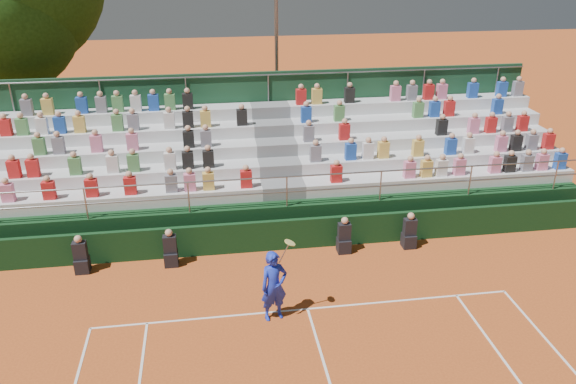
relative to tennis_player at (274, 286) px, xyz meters
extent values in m
plane|color=#C25420|center=(0.90, 0.21, -0.95)|extent=(90.00, 90.00, 0.00)
cube|color=white|center=(0.90, 0.21, -0.94)|extent=(11.00, 0.06, 0.01)
cube|color=black|center=(0.90, 3.41, -0.45)|extent=(20.00, 0.15, 1.00)
cube|color=black|center=(-5.23, 2.96, -0.73)|extent=(0.40, 0.40, 0.44)
cube|color=black|center=(-5.23, 2.96, -0.25)|extent=(0.38, 0.25, 0.55)
sphere|color=tan|center=(-5.23, 2.96, 0.13)|extent=(0.22, 0.22, 0.22)
cube|color=black|center=(-2.70, 2.96, -0.73)|extent=(0.40, 0.40, 0.44)
cube|color=black|center=(-2.70, 2.96, -0.25)|extent=(0.38, 0.25, 0.55)
sphere|color=tan|center=(-2.70, 2.96, 0.13)|extent=(0.22, 0.22, 0.22)
cube|color=black|center=(2.53, 2.96, -0.73)|extent=(0.40, 0.40, 0.44)
cube|color=black|center=(2.53, 2.96, -0.25)|extent=(0.38, 0.25, 0.55)
sphere|color=tan|center=(2.53, 2.96, 0.13)|extent=(0.22, 0.22, 0.22)
cube|color=black|center=(4.61, 2.96, -0.73)|extent=(0.40, 0.40, 0.44)
cube|color=black|center=(4.61, 2.96, -0.25)|extent=(0.38, 0.25, 0.55)
sphere|color=tan|center=(4.61, 2.96, 0.13)|extent=(0.22, 0.22, 0.22)
cube|color=black|center=(0.90, 6.51, -0.35)|extent=(20.00, 5.20, 1.20)
cube|color=silver|center=(-4.45, 4.84, 0.46)|extent=(9.30, 0.85, 0.42)
cube|color=silver|center=(6.25, 4.84, 0.46)|extent=(9.30, 0.85, 0.42)
cube|color=slate|center=(0.90, 4.84, 0.46)|extent=(1.40, 0.85, 0.42)
cube|color=silver|center=(-4.45, 5.69, 0.88)|extent=(9.30, 0.85, 0.42)
cube|color=silver|center=(6.25, 5.69, 0.88)|extent=(9.30, 0.85, 0.42)
cube|color=slate|center=(0.90, 5.69, 0.88)|extent=(1.40, 0.85, 0.42)
cube|color=silver|center=(-4.45, 6.54, 1.30)|extent=(9.30, 0.85, 0.42)
cube|color=silver|center=(6.25, 6.54, 1.30)|extent=(9.30, 0.85, 0.42)
cube|color=slate|center=(0.90, 6.54, 1.30)|extent=(1.40, 0.85, 0.42)
cube|color=silver|center=(-4.45, 7.39, 1.72)|extent=(9.30, 0.85, 0.42)
cube|color=silver|center=(6.25, 7.39, 1.72)|extent=(9.30, 0.85, 0.42)
cube|color=slate|center=(0.90, 7.39, 1.72)|extent=(1.40, 0.85, 0.42)
cube|color=silver|center=(-4.45, 8.24, 2.14)|extent=(9.30, 0.85, 0.42)
cube|color=silver|center=(6.25, 8.24, 2.14)|extent=(9.30, 0.85, 0.42)
cube|color=slate|center=(0.90, 8.24, 2.14)|extent=(1.40, 0.85, 0.42)
cube|color=#194328|center=(0.90, 8.76, 1.25)|extent=(20.00, 0.12, 4.40)
cylinder|color=gray|center=(0.90, 3.96, 1.25)|extent=(20.00, 0.05, 0.05)
cylinder|color=gray|center=(0.90, 8.66, 3.35)|extent=(20.00, 0.05, 0.05)
cube|color=pink|center=(-7.45, 4.69, 0.95)|extent=(0.36, 0.24, 0.56)
cube|color=red|center=(-6.27, 4.69, 0.95)|extent=(0.36, 0.24, 0.56)
cube|color=red|center=(-5.02, 4.69, 0.95)|extent=(0.36, 0.24, 0.56)
cube|color=red|center=(-3.87, 4.69, 0.95)|extent=(0.36, 0.24, 0.56)
cube|color=slate|center=(-2.62, 4.69, 0.95)|extent=(0.36, 0.24, 0.56)
cube|color=pink|center=(-2.05, 4.69, 0.95)|extent=(0.36, 0.24, 0.56)
cube|color=gold|center=(-1.48, 4.69, 0.95)|extent=(0.36, 0.24, 0.56)
cube|color=red|center=(-0.29, 4.69, 0.95)|extent=(0.36, 0.24, 0.56)
cube|color=red|center=(-7.43, 5.54, 1.37)|extent=(0.36, 0.24, 0.56)
cube|color=red|center=(-6.87, 5.54, 1.37)|extent=(0.36, 0.24, 0.56)
cube|color=#4C8C4C|center=(-5.60, 5.54, 1.37)|extent=(0.36, 0.24, 0.56)
cube|color=silver|center=(-4.46, 5.54, 1.37)|extent=(0.36, 0.24, 0.56)
cube|color=#4C8C4C|center=(-3.81, 5.54, 1.37)|extent=(0.36, 0.24, 0.56)
cube|color=silver|center=(-2.66, 5.54, 1.37)|extent=(0.36, 0.24, 0.56)
cube|color=black|center=(-2.10, 5.54, 1.37)|extent=(0.36, 0.24, 0.56)
cube|color=black|center=(-1.44, 5.54, 1.37)|extent=(0.36, 0.24, 0.56)
cube|color=#4C8C4C|center=(-6.81, 6.39, 1.79)|extent=(0.36, 0.24, 0.56)
cube|color=slate|center=(-6.21, 6.39, 1.79)|extent=(0.36, 0.24, 0.56)
cube|color=pink|center=(-5.03, 6.39, 1.79)|extent=(0.36, 0.24, 0.56)
cube|color=pink|center=(-3.89, 6.39, 1.79)|extent=(0.36, 0.24, 0.56)
cube|color=black|center=(-2.06, 6.39, 1.79)|extent=(0.36, 0.24, 0.56)
cube|color=slate|center=(-1.48, 6.39, 1.79)|extent=(0.36, 0.24, 0.56)
cube|color=red|center=(-8.01, 7.24, 2.21)|extent=(0.36, 0.24, 0.56)
cube|color=#4C8C4C|center=(-7.48, 7.24, 2.21)|extent=(0.36, 0.24, 0.56)
cube|color=silver|center=(-6.86, 7.24, 2.21)|extent=(0.36, 0.24, 0.56)
cube|color=#1E4CB2|center=(-6.29, 7.24, 2.21)|extent=(0.36, 0.24, 0.56)
cube|color=gold|center=(-5.65, 7.24, 2.21)|extent=(0.36, 0.24, 0.56)
cube|color=#4C8C4C|center=(-4.42, 7.24, 2.21)|extent=(0.36, 0.24, 0.56)
cube|color=slate|center=(-3.89, 7.24, 2.21)|extent=(0.36, 0.24, 0.56)
cube|color=silver|center=(-2.69, 7.24, 2.21)|extent=(0.36, 0.24, 0.56)
cube|color=black|center=(-2.06, 7.24, 2.21)|extent=(0.36, 0.24, 0.56)
cube|color=gold|center=(-1.46, 7.24, 2.21)|extent=(0.36, 0.24, 0.56)
cube|color=black|center=(-0.20, 7.24, 2.21)|extent=(0.36, 0.24, 0.56)
cube|color=slate|center=(-7.48, 8.09, 2.63)|extent=(0.36, 0.24, 0.56)
cube|color=gold|center=(-6.80, 8.09, 2.63)|extent=(0.36, 0.24, 0.56)
cube|color=#1E4CB2|center=(-5.67, 8.09, 2.63)|extent=(0.36, 0.24, 0.56)
cube|color=slate|center=(-5.02, 8.09, 2.63)|extent=(0.36, 0.24, 0.56)
cube|color=#4C8C4C|center=(-4.46, 8.09, 2.63)|extent=(0.36, 0.24, 0.56)
cube|color=silver|center=(-3.84, 8.09, 2.63)|extent=(0.36, 0.24, 0.56)
cube|color=#1E4CB2|center=(-3.23, 8.09, 2.63)|extent=(0.36, 0.24, 0.56)
cube|color=#4C8C4C|center=(-2.67, 8.09, 2.63)|extent=(0.36, 0.24, 0.56)
cube|color=black|center=(-2.05, 8.09, 2.63)|extent=(0.36, 0.24, 0.56)
cube|color=red|center=(2.63, 4.69, 0.95)|extent=(0.36, 0.24, 0.56)
cube|color=pink|center=(5.10, 4.69, 0.95)|extent=(0.36, 0.24, 0.56)
cube|color=gold|center=(5.68, 4.69, 0.95)|extent=(0.36, 0.24, 0.56)
cube|color=silver|center=(6.20, 4.69, 0.95)|extent=(0.36, 0.24, 0.56)
cube|color=pink|center=(6.84, 4.69, 0.95)|extent=(0.36, 0.24, 0.56)
cube|color=pink|center=(8.10, 4.69, 0.95)|extent=(0.36, 0.24, 0.56)
cube|color=black|center=(8.63, 4.69, 0.95)|extent=(0.36, 0.24, 0.56)
cube|color=slate|center=(9.25, 4.69, 0.95)|extent=(0.36, 0.24, 0.56)
cube|color=pink|center=(9.81, 4.69, 0.95)|extent=(0.36, 0.24, 0.56)
cube|color=#1E4CB2|center=(10.48, 4.69, 0.95)|extent=(0.36, 0.24, 0.56)
cube|color=slate|center=(2.10, 5.54, 1.37)|extent=(0.36, 0.24, 0.56)
cube|color=#1E4CB2|center=(3.30, 5.54, 1.37)|extent=(0.36, 0.24, 0.56)
cube|color=silver|center=(3.90, 5.54, 1.37)|extent=(0.36, 0.24, 0.56)
cube|color=gold|center=(4.44, 5.54, 1.37)|extent=(0.36, 0.24, 0.56)
cube|color=gold|center=(5.66, 5.54, 1.37)|extent=(0.36, 0.24, 0.56)
cube|color=#1E4CB2|center=(6.84, 5.54, 1.37)|extent=(0.36, 0.24, 0.56)
cube|color=silver|center=(7.48, 5.54, 1.37)|extent=(0.36, 0.24, 0.56)
cube|color=pink|center=(8.70, 5.54, 1.37)|extent=(0.36, 0.24, 0.56)
cube|color=black|center=(9.25, 5.54, 1.37)|extent=(0.36, 0.24, 0.56)
cube|color=slate|center=(9.84, 5.54, 1.37)|extent=(0.36, 0.24, 0.56)
cube|color=red|center=(10.47, 5.54, 1.37)|extent=(0.36, 0.24, 0.56)
cube|color=slate|center=(2.02, 6.39, 1.79)|extent=(0.36, 0.24, 0.56)
cube|color=red|center=(3.27, 6.39, 1.79)|extent=(0.36, 0.24, 0.56)
cube|color=black|center=(6.82, 6.39, 1.79)|extent=(0.36, 0.24, 0.56)
cube|color=pink|center=(8.02, 6.39, 1.79)|extent=(0.36, 0.24, 0.56)
cube|color=red|center=(8.67, 6.39, 1.79)|extent=(0.36, 0.24, 0.56)
cube|color=slate|center=(9.30, 6.39, 1.79)|extent=(0.36, 0.24, 0.56)
cube|color=red|center=(9.89, 6.39, 1.79)|extent=(0.36, 0.24, 0.56)
cube|color=#1E4CB2|center=(2.08, 7.24, 2.21)|extent=(0.36, 0.24, 0.56)
cube|color=#4C8C4C|center=(3.28, 7.24, 2.21)|extent=(0.36, 0.24, 0.56)
cube|color=#4C8C4C|center=(6.22, 7.24, 2.21)|extent=(0.36, 0.24, 0.56)
cube|color=#1E4CB2|center=(6.84, 7.24, 2.21)|extent=(0.36, 0.24, 0.56)
cube|color=red|center=(7.41, 7.24, 2.21)|extent=(0.36, 0.24, 0.56)
cube|color=#1E4CB2|center=(9.29, 7.24, 2.21)|extent=(0.36, 0.24, 0.56)
cube|color=red|center=(2.03, 8.09, 2.63)|extent=(0.36, 0.24, 0.56)
cube|color=gold|center=(2.62, 8.09, 2.63)|extent=(0.36, 0.24, 0.56)
cube|color=black|center=(3.85, 8.09, 2.63)|extent=(0.36, 0.24, 0.56)
cube|color=pink|center=(5.61, 8.09, 2.63)|extent=(0.36, 0.24, 0.56)
cube|color=slate|center=(6.24, 8.09, 2.63)|extent=(0.36, 0.24, 0.56)
cube|color=red|center=(6.90, 8.09, 2.63)|extent=(0.36, 0.24, 0.56)
cube|color=pink|center=(7.42, 8.09, 2.63)|extent=(0.36, 0.24, 0.56)
cube|color=#1E4CB2|center=(8.66, 8.09, 2.63)|extent=(0.36, 0.24, 0.56)
cube|color=#1E4CB2|center=(9.84, 8.09, 2.63)|extent=(0.36, 0.24, 0.56)
cube|color=slate|center=(10.50, 8.09, 2.63)|extent=(0.36, 0.24, 0.56)
imported|color=#1B31CD|center=(0.00, 0.00, 0.00)|extent=(0.78, 0.61, 1.89)
cylinder|color=gray|center=(0.25, 0.00, 0.90)|extent=(0.26, 0.03, 0.51)
cylinder|color=#E5D866|center=(0.40, 0.00, 1.20)|extent=(0.26, 0.28, 0.14)
cylinder|color=#3C2915|center=(-9.43, 12.69, 0.85)|extent=(0.50, 0.50, 3.59)
cylinder|color=#3C2915|center=(-9.14, 13.62, 1.27)|extent=(0.50, 0.50, 4.44)
cylinder|color=gray|center=(1.71, 12.46, 3.46)|extent=(0.16, 0.16, 8.81)
camera|label=1|loc=(-1.38, -11.68, 7.89)|focal=35.00mm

